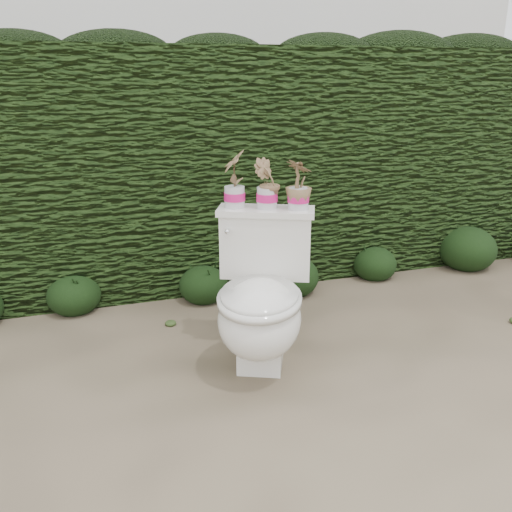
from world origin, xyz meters
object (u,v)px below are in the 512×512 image
object	(u,v)px
toilet	(261,302)
potted_plant_right	(299,186)
potted_plant_center	(267,185)
potted_plant_left	(234,180)

from	to	relation	value
toilet	potted_plant_right	distance (m)	0.61
toilet	potted_plant_center	xyz separation A→B (m)	(0.10, 0.22, 0.54)
toilet	potted_plant_left	distance (m)	0.63
potted_plant_center	potted_plant_right	xyz separation A→B (m)	(0.15, -0.06, -0.00)
toilet	potted_plant_center	distance (m)	0.59
potted_plant_center	potted_plant_left	bearing A→B (deg)	-10.30
potted_plant_center	potted_plant_right	world-z (taller)	potted_plant_center
potted_plant_right	toilet	bearing A→B (deg)	94.64
toilet	potted_plant_center	bearing A→B (deg)	88.88
potted_plant_left	potted_plant_right	distance (m)	0.33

